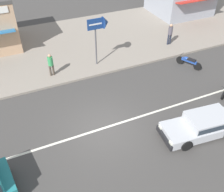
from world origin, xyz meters
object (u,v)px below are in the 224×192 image
(hatchback_silver_2, at_px, (203,124))
(pedestrian_near_clock, at_px, (170,33))
(motorcycle_0, at_px, (189,61))
(pedestrian_mid_kerb, at_px, (51,63))
(arrow_signboard, at_px, (103,25))

(hatchback_silver_2, bearing_deg, pedestrian_near_clock, 66.21)
(motorcycle_0, distance_m, pedestrian_near_clock, 3.36)
(hatchback_silver_2, bearing_deg, pedestrian_mid_kerb, 125.05)
(hatchback_silver_2, height_order, motorcycle_0, hatchback_silver_2)
(hatchback_silver_2, xyz_separation_m, pedestrian_mid_kerb, (-5.76, 8.21, 0.48))
(hatchback_silver_2, height_order, pedestrian_mid_kerb, pedestrian_mid_kerb)
(hatchback_silver_2, xyz_separation_m, arrow_signboard, (-1.97, 8.30, 2.41))
(motorcycle_0, relative_size, pedestrian_mid_kerb, 1.10)
(motorcycle_0, bearing_deg, pedestrian_mid_kerb, 163.75)
(motorcycle_0, xyz_separation_m, pedestrian_near_clock, (0.52, 3.24, 0.72))
(motorcycle_0, bearing_deg, hatchback_silver_2, -121.18)
(pedestrian_near_clock, xyz_separation_m, pedestrian_mid_kerb, (-9.64, -0.58, -0.08))
(arrow_signboard, bearing_deg, pedestrian_near_clock, 4.76)
(pedestrian_near_clock, height_order, pedestrian_mid_kerb, pedestrian_near_clock)
(pedestrian_near_clock, distance_m, pedestrian_mid_kerb, 9.65)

